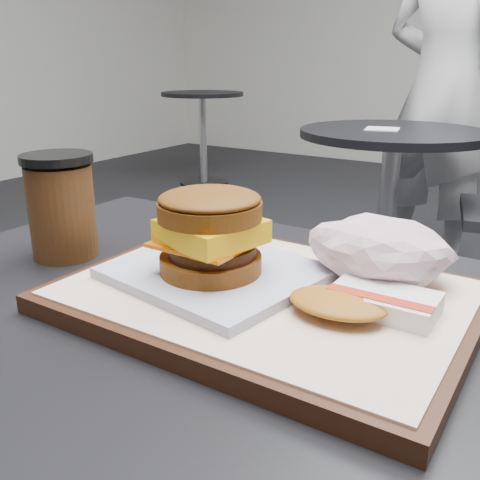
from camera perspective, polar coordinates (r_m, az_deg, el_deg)
name	(u,v)px	position (r m, az deg, el deg)	size (l,w,h in m)	color
customer_table	(215,480)	(0.61, -2.73, -24.21)	(0.80, 0.60, 0.77)	#A5A5AA
serving_tray	(266,297)	(0.52, 2.75, -6.09)	(0.38, 0.28, 0.02)	black
breakfast_sandwich	(212,242)	(0.52, -2.96, -0.24)	(0.21, 0.20, 0.09)	silver
hash_brown	(363,302)	(0.47, 12.98, -6.46)	(0.12, 0.09, 0.02)	white
crumpled_wrapper	(379,249)	(0.54, 14.61, -0.97)	(0.14, 0.11, 0.06)	white
coffee_cup	(62,207)	(0.67, -18.49, 3.36)	(0.08, 0.08, 0.12)	#452510
neighbor_table	(389,182)	(2.15, 15.65, 5.99)	(0.70, 0.70, 0.75)	black
napkin	(382,129)	(2.10, 14.94, 11.37)	(0.12, 0.12, 0.00)	silver
patron	(444,88)	(2.69, 20.93, 14.89)	(0.64, 0.42, 1.75)	silver
bg_table_mid	(203,116)	(4.47, -4.00, 13.07)	(0.66, 0.66, 0.75)	black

